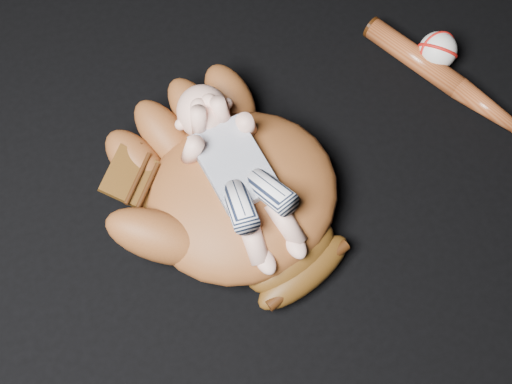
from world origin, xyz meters
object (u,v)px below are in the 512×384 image
at_px(baseball_glove, 242,191).
at_px(baseball_bat, 470,96).
at_px(newborn_baby, 241,176).
at_px(baseball, 438,51).

relative_size(baseball_glove, baseball_bat, 1.00).
relative_size(newborn_baby, baseball, 4.58).
bearing_deg(baseball_bat, newborn_baby, -170.35).
height_order(baseball_bat, baseball, baseball).
relative_size(newborn_baby, baseball_bat, 0.71).
xyz_separation_m(newborn_baby, baseball_bat, (0.49, 0.08, -0.10)).
distance_m(baseball_bat, baseball, 0.11).
height_order(baseball_glove, baseball, baseball_glove).
xyz_separation_m(baseball_glove, baseball_bat, (0.49, 0.09, -0.05)).
xyz_separation_m(baseball_glove, newborn_baby, (0.00, 0.00, 0.05)).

